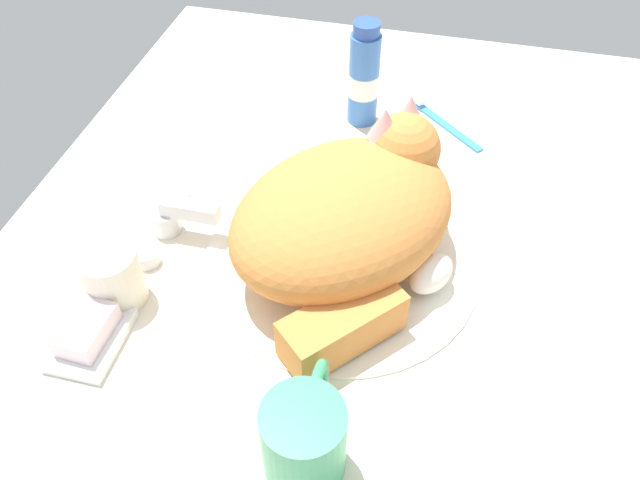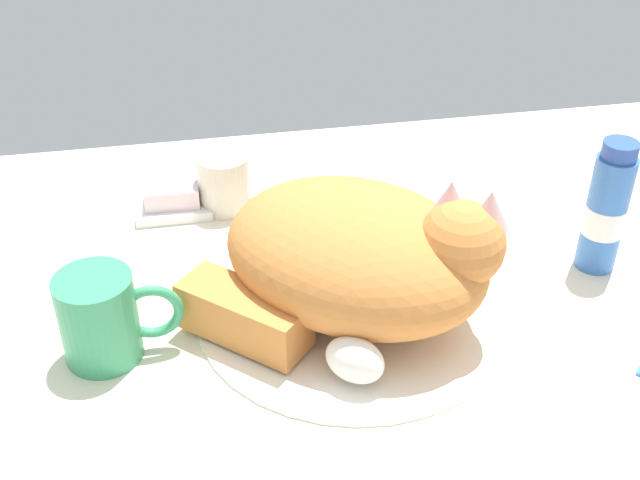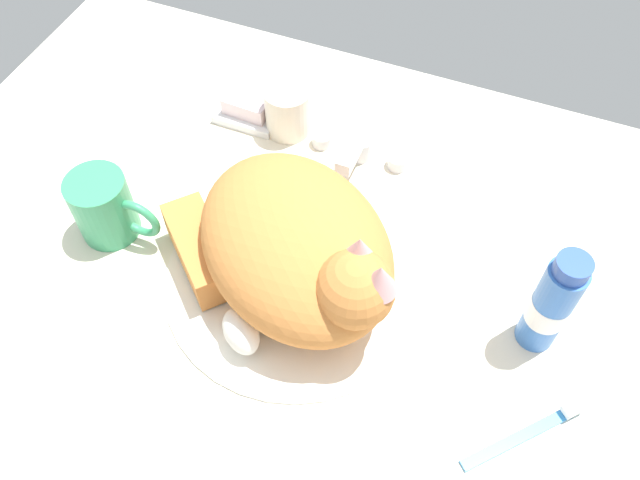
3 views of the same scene
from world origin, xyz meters
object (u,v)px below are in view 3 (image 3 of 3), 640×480
at_px(coffee_mug, 106,208).
at_px(soap_bar, 248,104).
at_px(cat, 296,249).
at_px(faucet, 357,149).
at_px(toothpaste_bottle, 551,304).
at_px(toothbrush, 530,431).
at_px(rinse_cup, 288,111).

distance_m(coffee_mug, soap_bar, 0.26).
height_order(cat, coffee_mug, cat).
xyz_separation_m(faucet, toothpaste_bottle, (0.28, -0.18, 0.05)).
relative_size(toothpaste_bottle, toothbrush, 1.31).
height_order(faucet, toothpaste_bottle, toothpaste_bottle).
bearing_deg(faucet, toothpaste_bottle, -32.28).
height_order(soap_bar, toothpaste_bottle, toothpaste_bottle).
height_order(faucet, soap_bar, faucet).
relative_size(rinse_cup, toothpaste_bottle, 0.47).
height_order(coffee_mug, rinse_cup, coffee_mug).
distance_m(rinse_cup, soap_bar, 0.06).
bearing_deg(toothpaste_bottle, coffee_mug, -174.51).
relative_size(rinse_cup, soap_bar, 1.10).
distance_m(cat, soap_bar, 0.30).
height_order(coffee_mug, soap_bar, coffee_mug).
height_order(faucet, rinse_cup, rinse_cup).
xyz_separation_m(cat, toothbrush, (0.29, -0.08, -0.07)).
height_order(cat, soap_bar, cat).
distance_m(toothpaste_bottle, toothbrush, 0.13).
bearing_deg(faucet, rinse_cup, 170.00).
bearing_deg(toothpaste_bottle, rinse_cup, 153.31).
distance_m(faucet, coffee_mug, 0.33).
bearing_deg(toothbrush, faucet, 135.68).
bearing_deg(toothpaste_bottle, toothbrush, -80.93).
height_order(toothpaste_bottle, toothbrush, toothpaste_bottle).
xyz_separation_m(soap_bar, toothpaste_bottle, (0.45, -0.20, 0.05)).
bearing_deg(soap_bar, coffee_mug, -105.92).
relative_size(rinse_cup, toothbrush, 0.61).
bearing_deg(toothbrush, cat, 165.35).
bearing_deg(faucet, soap_bar, 173.16).
height_order(faucet, coffee_mug, coffee_mug).
relative_size(cat, toothbrush, 2.98).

